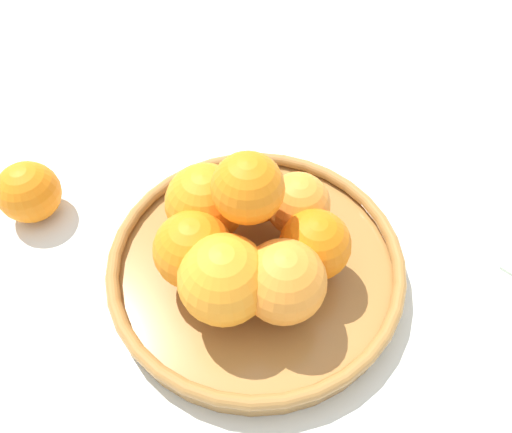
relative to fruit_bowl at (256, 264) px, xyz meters
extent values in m
plane|color=silver|center=(0.00, 0.00, -0.02)|extent=(4.00, 4.00, 0.00)
cylinder|color=#A57238|center=(0.00, 0.00, -0.01)|extent=(0.29, 0.29, 0.02)
torus|color=#A57238|center=(0.00, 0.00, 0.01)|extent=(0.30, 0.30, 0.01)
sphere|color=orange|center=(0.03, -0.05, 0.05)|extent=(0.07, 0.07, 0.07)
sphere|color=orange|center=(0.06, 0.00, 0.05)|extent=(0.07, 0.07, 0.07)
sphere|color=orange|center=(0.04, 0.04, 0.05)|extent=(0.06, 0.06, 0.06)
sphere|color=orange|center=(-0.01, 0.06, 0.06)|extent=(0.08, 0.08, 0.08)
sphere|color=orange|center=(-0.06, 0.03, 0.05)|extent=(0.07, 0.07, 0.07)
sphere|color=orange|center=(-0.06, -0.02, 0.06)|extent=(0.08, 0.08, 0.08)
sphere|color=orange|center=(-0.02, -0.06, 0.05)|extent=(0.08, 0.08, 0.08)
sphere|color=orange|center=(0.00, 0.01, 0.11)|extent=(0.07, 0.07, 0.07)
sphere|color=orange|center=(-0.13, 0.23, 0.02)|extent=(0.07, 0.07, 0.07)
camera|label=1|loc=(-0.19, -0.20, 0.43)|focal=35.00mm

